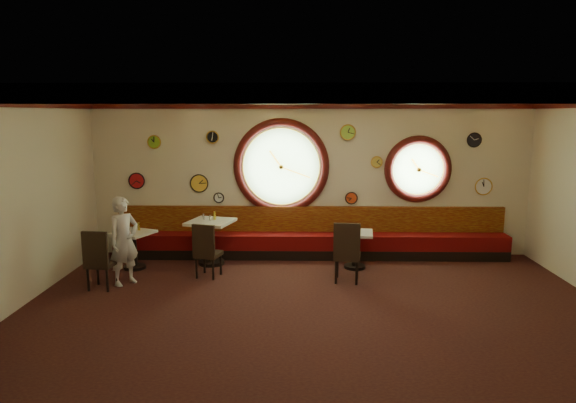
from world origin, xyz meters
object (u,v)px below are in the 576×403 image
object	(u,v)px
table_a	(134,245)
condiment_b_bottle	(215,215)
condiment_b_salt	(204,217)
chair_a	(98,256)
chair_c	(347,248)
condiment_c_salt	(350,229)
waiter	(124,241)
condiment_a_salt	(130,229)
condiment_b_pepper	(210,218)
condiment_a_bottle	(139,226)
condiment_a_pepper	(132,230)
chair_b	(206,247)
condiment_c_pepper	(354,230)
condiment_c_bottle	(358,227)
table_b	(211,237)
table_c	(355,245)

from	to	relation	value
table_a	condiment_b_bottle	distance (m)	1.63
condiment_b_salt	chair_a	bearing A→B (deg)	-132.19
chair_c	condiment_c_salt	bearing A→B (deg)	89.35
waiter	condiment_a_salt	bearing A→B (deg)	49.74
condiment_b_pepper	condiment_b_bottle	bearing A→B (deg)	60.60
waiter	table_a	bearing A→B (deg)	45.89
table_a	condiment_a_bottle	distance (m)	0.37
condiment_a_pepper	waiter	distance (m)	0.82
chair_b	condiment_b_bottle	xyz separation A→B (m)	(0.01, 0.95, 0.39)
chair_a	condiment_b_pepper	size ratio (longest dim) A/B	5.72
condiment_b_salt	waiter	bearing A→B (deg)	-131.56
condiment_b_salt	condiment_a_salt	bearing A→B (deg)	-162.92
chair_b	condiment_b_pepper	distance (m)	0.91
condiment_a_bottle	condiment_b_pepper	bearing A→B (deg)	6.93
condiment_c_pepper	condiment_c_bottle	distance (m)	0.14
chair_a	condiment_a_bottle	size ratio (longest dim) A/B	4.12
condiment_b_pepper	condiment_c_pepper	world-z (taller)	condiment_b_pepper
condiment_a_salt	condiment_a_bottle	distance (m)	0.19
condiment_c_salt	condiment_b_bottle	world-z (taller)	condiment_b_bottle
table_b	chair_b	size ratio (longest dim) A/B	1.58
chair_b	chair_c	xyz separation A→B (m)	(2.50, -0.22, 0.05)
chair_a	condiment_b_salt	bearing A→B (deg)	53.66
condiment_c_pepper	condiment_c_bottle	bearing A→B (deg)	54.86
condiment_a_bottle	chair_a	bearing A→B (deg)	-101.76
table_b	condiment_a_bottle	distance (m)	1.38
condiment_a_bottle	table_c	bearing A→B (deg)	-0.22
condiment_b_salt	condiment_c_bottle	xyz separation A→B (m)	(2.99, -0.26, -0.14)
table_a	condiment_a_salt	size ratio (longest dim) A/B	8.23
table_b	condiment_b_bottle	distance (m)	0.42
condiment_b_salt	condiment_c_salt	distance (m)	2.86
condiment_a_bottle	waiter	bearing A→B (deg)	-87.25
chair_b	condiment_c_bottle	bearing A→B (deg)	29.55
condiment_c_bottle	condiment_a_salt	bearing A→B (deg)	-178.04
chair_a	waiter	world-z (taller)	waiter
table_c	condiment_b_bottle	world-z (taller)	condiment_b_bottle
table_c	condiment_c_bottle	bearing A→B (deg)	41.47
chair_a	condiment_a_pepper	xyz separation A→B (m)	(0.21, 1.14, 0.19)
table_b	waiter	world-z (taller)	waiter
condiment_b_salt	condiment_a_bottle	xyz separation A→B (m)	(-1.19, -0.29, -0.13)
table_a	condiment_b_pepper	xyz separation A→B (m)	(1.42, 0.29, 0.48)
condiment_c_pepper	condiment_c_bottle	size ratio (longest dim) A/B	0.62
condiment_a_salt	chair_a	bearing A→B (deg)	-96.59
condiment_a_salt	condiment_b_bottle	bearing A→B (deg)	14.73
condiment_c_salt	condiment_a_bottle	distance (m)	4.04
condiment_b_salt	waiter	world-z (taller)	waiter
table_b	condiment_a_pepper	bearing A→B (deg)	-164.51
chair_a	condiment_a_pepper	distance (m)	1.17
table_b	condiment_b_bottle	world-z (taller)	condiment_b_bottle
chair_b	condiment_a_pepper	size ratio (longest dim) A/B	5.66
condiment_c_pepper	condiment_a_bottle	distance (m)	4.10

